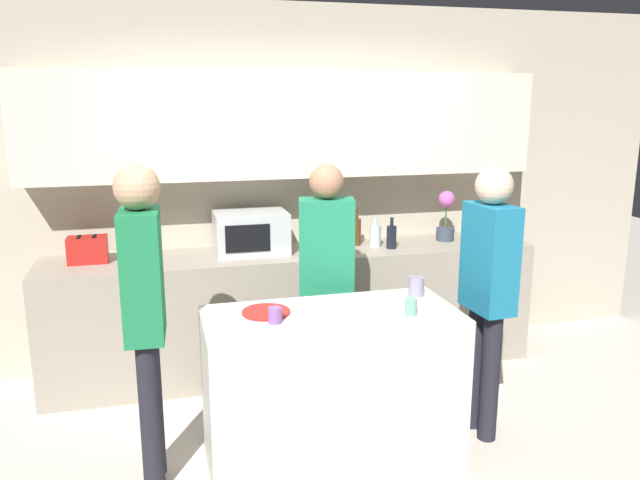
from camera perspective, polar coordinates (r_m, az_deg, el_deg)
ground_plane at (r=3.71m, az=2.80°, el=-20.08°), size 14.00×14.00×0.00m
back_wall at (r=4.75m, az=-3.07°, el=7.06°), size 6.40×0.40×2.70m
back_counter at (r=4.72m, az=-2.24°, el=-6.41°), size 3.60×0.62×0.91m
kitchen_island at (r=3.56m, az=1.05°, el=-13.41°), size 1.38×0.64×0.88m
microwave at (r=4.54m, az=-6.35°, el=0.70°), size 0.52×0.39×0.30m
toaster at (r=4.54m, az=-20.48°, el=-0.83°), size 0.26×0.16×0.18m
potted_plant at (r=4.99m, az=11.43°, el=2.19°), size 0.14×0.14×0.39m
bottle_0 at (r=4.76m, az=3.37°, el=0.80°), size 0.07×0.07×0.28m
bottle_1 at (r=4.73m, az=5.07°, el=0.43°), size 0.09×0.09×0.23m
bottle_2 at (r=4.68m, az=6.55°, el=0.31°), size 0.07×0.07×0.23m
plate_on_island at (r=3.39m, az=-4.95°, el=-6.58°), size 0.26×0.26×0.01m
cup_0 at (r=3.24m, az=-4.14°, el=-6.86°), size 0.07×0.07×0.08m
cup_1 at (r=3.70m, az=8.79°, el=-4.22°), size 0.09×0.09×0.11m
cup_2 at (r=3.38m, az=8.32°, el=-6.04°), size 0.06×0.06×0.09m
person_left at (r=3.27m, az=-15.78°, el=-5.34°), size 0.22×0.35×1.71m
person_center at (r=3.93m, az=0.59°, el=-2.69°), size 0.37×0.26×1.63m
person_right at (r=3.78m, az=15.13°, el=-3.59°), size 0.22×0.35×1.64m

